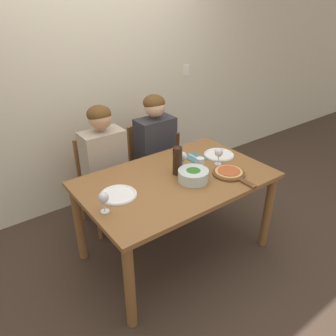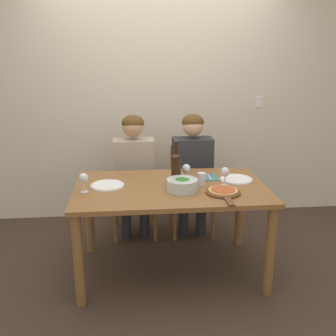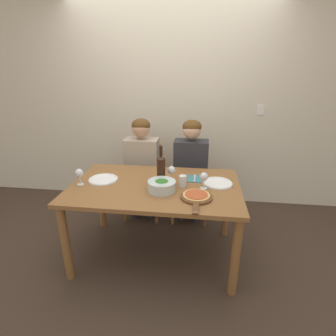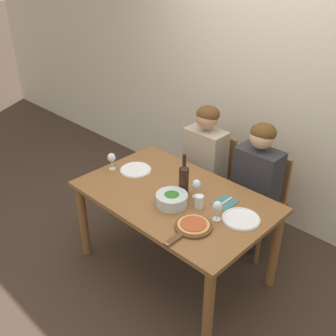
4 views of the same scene
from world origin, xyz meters
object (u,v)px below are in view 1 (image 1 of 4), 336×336
wine_glass_centre (183,157)px  water_tumbler (200,163)px  chair_left (102,178)px  fork_on_napkin (195,158)px  pizza_on_board (230,173)px  wine_glass_right (219,153)px  chair_right (151,162)px  dinner_plate_right (219,155)px  broccoli_bowl (193,175)px  person_man (156,143)px  wine_glass_left (104,199)px  dinner_plate_left (118,195)px  wine_bottle (177,158)px  person_woman (105,158)px

wine_glass_centre → water_tumbler: wine_glass_centre is taller
chair_left → fork_on_napkin: size_ratio=4.81×
pizza_on_board → wine_glass_right: wine_glass_right is taller
chair_right → pizza_on_board: 1.07m
dinner_plate_right → wine_glass_centre: bearing=179.9°
broccoli_bowl → person_man: bearing=75.4°
person_man → fork_on_napkin: size_ratio=6.71×
wine_glass_right → wine_glass_left: bearing=-177.2°
chair_left → pizza_on_board: (0.65, -1.02, 0.29)m
wine_glass_right → fork_on_napkin: 0.24m
dinner_plate_left → wine_glass_right: bearing=-4.1°
wine_bottle → broccoli_bowl: size_ratio=1.47×
person_woman → person_man: bearing=0.0°
chair_right → pizza_on_board: chair_right is taller
chair_right → dinner_plate_right: size_ratio=3.22×
person_woman → dinner_plate_right: (0.84, -0.61, 0.03)m
broccoli_bowl → dinner_plate_left: bearing=165.1°
fork_on_napkin → chair_left: bearing=135.2°
person_man → wine_bottle: size_ratio=3.44×
dinner_plate_right → water_tumbler: 0.33m
chair_left → person_man: (0.57, -0.11, 0.25)m
chair_left → dinner_plate_left: chair_left is taller
dinner_plate_left → pizza_on_board: pizza_on_board is taller
person_man → wine_glass_right: person_man is taller
person_man → broccoli_bowl: person_man is taller
chair_left → fork_on_napkin: 0.93m
person_man → pizza_on_board: person_man is taller
dinner_plate_left → pizza_on_board: (0.87, -0.26, 0.01)m
chair_left → wine_glass_centre: (0.42, -0.71, 0.38)m
pizza_on_board → wine_glass_centre: wine_glass_centre is taller
chair_left → water_tumbler: (0.53, -0.80, 0.33)m
wine_glass_left → wine_bottle: bearing=10.3°
chair_right → pizza_on_board: size_ratio=2.16×
chair_right → person_man: size_ratio=0.72×
dinner_plate_right → chair_right: bearing=110.6°
dinner_plate_right → wine_glass_right: size_ratio=1.78×
chair_right → person_man: 0.28m
wine_glass_right → wine_bottle: bearing=168.8°
dinner_plate_left → wine_glass_centre: bearing=4.6°
fork_on_napkin → broccoli_bowl: bearing=-132.6°
pizza_on_board → chair_left: bearing=122.5°
wine_bottle → dinner_plate_right: size_ratio=1.31×
person_woman → wine_glass_centre: person_woman is taller
wine_glass_centre → fork_on_napkin: bearing=22.9°
pizza_on_board → wine_glass_centre: size_ratio=2.66×
person_man → water_tumbler: person_man is taller
person_woman → person_man: 0.57m
wine_bottle → fork_on_napkin: size_ratio=1.95×
chair_left → wine_glass_right: size_ratio=5.73×
dinner_plate_right → pizza_on_board: bearing=-120.7°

